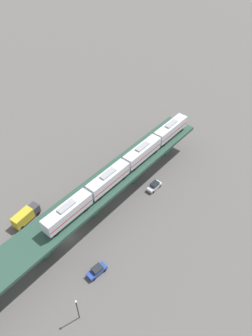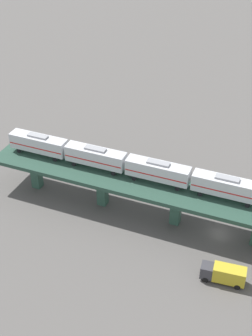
% 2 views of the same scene
% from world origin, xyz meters
% --- Properties ---
extents(ground_plane, '(400.00, 400.00, 0.00)m').
position_xyz_m(ground_plane, '(0.00, 0.00, 0.00)').
color(ground_plane, '#514F4C').
extents(elevated_viaduct, '(25.52, 91.94, 7.30)m').
position_xyz_m(elevated_viaduct, '(-0.03, -0.17, 6.28)').
color(elevated_viaduct, '#244135').
rests_on(elevated_viaduct, ground).
extents(subway_train, '(12.10, 49.44, 4.45)m').
position_xyz_m(subway_train, '(-4.96, -18.50, 9.84)').
color(subway_train, silver).
rests_on(subway_train, elevated_viaduct).
extents(street_car_silver, '(2.71, 4.69, 1.89)m').
position_xyz_m(street_car_silver, '(-10.70, -23.47, 0.94)').
color(street_car_silver, '#B7BABF').
rests_on(street_car_silver, ground).
extents(street_car_blue, '(3.02, 4.73, 1.89)m').
position_xyz_m(street_car_blue, '(-10.83, 4.37, 0.94)').
color(street_car_blue, '#233D93').
rests_on(street_car_blue, ground).
extents(delivery_truck, '(2.95, 7.38, 3.20)m').
position_xyz_m(delivery_truck, '(11.40, 1.00, 1.76)').
color(delivery_truck, '#333338').
rests_on(delivery_truck, ground).
extents(street_lamp, '(0.44, 0.44, 6.94)m').
position_xyz_m(street_lamp, '(-12.95, 13.77, 4.11)').
color(street_lamp, black).
rests_on(street_lamp, ground).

